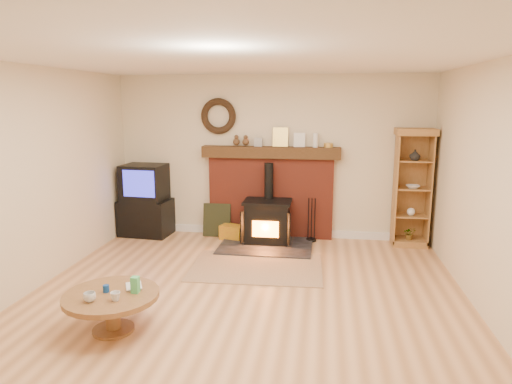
% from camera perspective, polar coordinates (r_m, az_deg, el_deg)
% --- Properties ---
extents(ground, '(5.50, 5.50, 0.00)m').
position_cam_1_polar(ground, '(5.09, -1.88, -14.22)').
color(ground, '#AF7649').
rests_on(ground, ground).
extents(room_shell, '(5.02, 5.52, 2.61)m').
position_cam_1_polar(room_shell, '(4.71, -2.02, 5.51)').
color(room_shell, beige).
rests_on(room_shell, ground).
extents(chimney_breast, '(2.20, 0.22, 1.78)m').
position_cam_1_polar(chimney_breast, '(7.36, 1.84, 0.44)').
color(chimney_breast, maroon).
rests_on(chimney_breast, ground).
extents(wood_stove, '(1.40, 1.00, 1.24)m').
position_cam_1_polar(wood_stove, '(7.08, 1.41, -3.91)').
color(wood_stove, black).
rests_on(wood_stove, ground).
extents(area_rug, '(1.78, 1.26, 0.01)m').
position_cam_1_polar(area_rug, '(6.18, 0.05, -9.40)').
color(area_rug, brown).
rests_on(area_rug, ground).
extents(tv_unit, '(0.84, 0.62, 1.18)m').
position_cam_1_polar(tv_unit, '(7.73, -13.67, -1.16)').
color(tv_unit, black).
rests_on(tv_unit, ground).
extents(curio_cabinet, '(0.58, 0.42, 1.79)m').
position_cam_1_polar(curio_cabinet, '(7.30, 18.89, 0.53)').
color(curio_cabinet, olive).
rests_on(curio_cabinet, ground).
extents(firelog_box, '(0.43, 0.33, 0.23)m').
position_cam_1_polar(firelog_box, '(7.35, -2.95, -5.07)').
color(firelog_box, gold).
rests_on(firelog_box, ground).
extents(leaning_painting, '(0.45, 0.12, 0.54)m').
position_cam_1_polar(leaning_painting, '(7.51, -4.92, -3.51)').
color(leaning_painting, black).
rests_on(leaning_painting, ground).
extents(fire_tools, '(0.16, 0.16, 0.70)m').
position_cam_1_polar(fire_tools, '(7.31, 6.92, -5.11)').
color(fire_tools, black).
rests_on(fire_tools, ground).
extents(coffee_table, '(0.91, 0.91, 0.55)m').
position_cam_1_polar(coffee_table, '(4.69, -17.59, -12.81)').
color(coffee_table, brown).
rests_on(coffee_table, ground).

